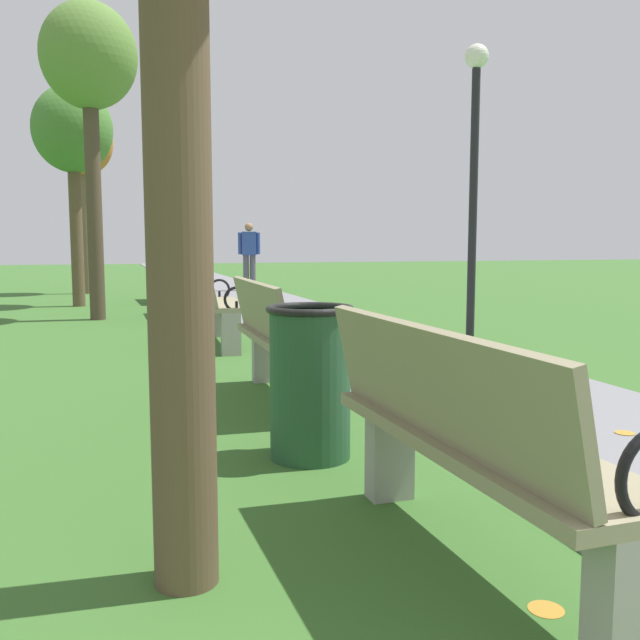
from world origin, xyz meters
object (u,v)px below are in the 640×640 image
(tree_4, at_px, (73,133))
(trash_bin, at_px, (310,381))
(park_bench_3, at_px, (278,337))
(park_bench_4, at_px, (217,303))
(park_bench_2, at_px, (464,440))
(tree_3, at_px, (89,64))
(tree_5, at_px, (83,147))
(lamp_post, at_px, (475,146))
(pedestrian_walking, at_px, (249,253))
(park_bench_5, at_px, (187,287))
(park_bench_6, at_px, (170,277))

(tree_4, height_order, trash_bin, tree_4)
(park_bench_3, bearing_deg, park_bench_4, 90.00)
(park_bench_2, distance_m, park_bench_3, 2.79)
(tree_3, xyz_separation_m, tree_5, (-0.28, 5.72, -0.47))
(park_bench_2, xyz_separation_m, park_bench_3, (-0.00, 2.79, 0.00))
(park_bench_2, height_order, tree_5, tree_5)
(tree_3, xyz_separation_m, lamp_post, (4.37, -3.60, -1.48))
(pedestrian_walking, bearing_deg, park_bench_5, -110.77)
(park_bench_5, height_order, tree_3, tree_3)
(trash_bin, bearing_deg, park_bench_5, 88.86)
(park_bench_3, relative_size, park_bench_4, 0.99)
(park_bench_2, bearing_deg, pedestrian_walking, 81.73)
(pedestrian_walking, bearing_deg, lamp_post, -84.08)
(tree_4, relative_size, tree_5, 0.96)
(lamp_post, bearing_deg, pedestrian_walking, 95.92)
(park_bench_6, distance_m, tree_5, 4.31)
(park_bench_3, bearing_deg, park_bench_6, 90.00)
(park_bench_4, xyz_separation_m, tree_4, (-1.71, 5.65, 2.65))
(park_bench_5, height_order, tree_4, tree_4)
(park_bench_4, xyz_separation_m, park_bench_6, (0.00, 6.13, 0.00))
(tree_4, relative_size, lamp_post, 1.15)
(tree_4, distance_m, trash_bin, 10.42)
(tree_4, xyz_separation_m, tree_5, (0.08, 3.29, 0.19))
(park_bench_6, height_order, tree_4, tree_4)
(park_bench_2, bearing_deg, park_bench_6, 90.00)
(park_bench_5, relative_size, tree_3, 0.34)
(park_bench_6, xyz_separation_m, tree_5, (-1.63, 2.81, 2.83))
(park_bench_6, distance_m, trash_bin, 10.42)
(park_bench_5, bearing_deg, park_bench_2, -90.00)
(park_bench_4, height_order, tree_4, tree_4)
(park_bench_6, bearing_deg, park_bench_5, -90.00)
(pedestrian_walking, bearing_deg, park_bench_6, -129.89)
(lamp_post, bearing_deg, park_bench_6, 114.87)
(lamp_post, bearing_deg, trash_bin, -129.09)
(park_bench_5, distance_m, tree_5, 6.67)
(park_bench_6, distance_m, tree_3, 4.60)
(trash_bin, height_order, lamp_post, lamp_post)
(tree_3, distance_m, lamp_post, 5.85)
(tree_4, bearing_deg, park_bench_2, -81.45)
(trash_bin, bearing_deg, tree_3, 99.09)
(park_bench_4, relative_size, lamp_post, 0.46)
(park_bench_3, xyz_separation_m, tree_5, (-1.63, 11.87, 2.83))
(park_bench_4, distance_m, park_bench_6, 6.13)
(park_bench_4, relative_size, tree_5, 0.39)
(park_bench_5, height_order, trash_bin, park_bench_5)
(park_bench_2, relative_size, lamp_post, 0.46)
(tree_5, bearing_deg, lamp_post, -63.48)
(tree_5, xyz_separation_m, pedestrian_walking, (3.72, -0.31, -2.39))
(park_bench_6, height_order, trash_bin, park_bench_6)
(park_bench_4, height_order, tree_5, tree_5)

